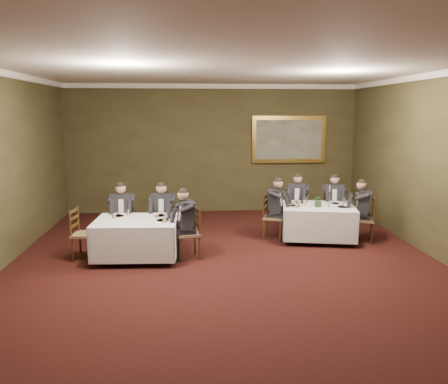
{
  "coord_description": "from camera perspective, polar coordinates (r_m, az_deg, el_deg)",
  "views": [
    {
      "loc": [
        -0.67,
        -7.06,
        2.76
      ],
      "look_at": [
        0.05,
        1.68,
        1.15
      ],
      "focal_mm": 35.0,
      "sensor_mm": 36.0,
      "label": 1
    }
  ],
  "objects": [
    {
      "name": "painting",
      "position": [
        12.34,
        8.45,
        6.79
      ],
      "size": [
        2.06,
        0.09,
        1.3
      ],
      "color": "gold",
      "rests_on": "back_wall"
    },
    {
      "name": "diner_sec_backleft",
      "position": [
        9.27,
        -13.1,
        -3.9
      ],
      "size": [
        0.43,
        0.5,
        1.35
      ],
      "rotation": [
        0.0,
        0.0,
        3.18
      ],
      "color": "black",
      "rests_on": "chair_sec_backleft"
    },
    {
      "name": "table_second",
      "position": [
        8.47,
        -11.35,
        -5.64
      ],
      "size": [
        1.62,
        1.27,
        0.67
      ],
      "rotation": [
        0.0,
        0.0,
        -0.05
      ],
      "color": "#311E0D",
      "rests_on": "ground"
    },
    {
      "name": "diner_main_backleft",
      "position": [
        10.41,
        9.54,
        -2.2
      ],
      "size": [
        0.55,
        0.59,
        1.35
      ],
      "rotation": [
        0.0,
        0.0,
        2.78
      ],
      "color": "black",
      "rests_on": "chair_main_backleft"
    },
    {
      "name": "chair_main_endleft",
      "position": [
        9.7,
        6.42,
        -4.45
      ],
      "size": [
        0.55,
        0.56,
        1.0
      ],
      "rotation": [
        0.0,
        0.0,
        -1.94
      ],
      "color": "olive",
      "rests_on": "ground"
    },
    {
      "name": "crown_molding",
      "position": [
        7.12,
        0.75,
        15.89
      ],
      "size": [
        8.0,
        10.0,
        0.12
      ],
      "color": "white",
      "rests_on": "back_wall"
    },
    {
      "name": "diner_main_backright",
      "position": [
        10.49,
        14.03,
        -2.28
      ],
      "size": [
        0.48,
        0.54,
        1.35
      ],
      "rotation": [
        0.0,
        0.0,
        2.96
      ],
      "color": "black",
      "rests_on": "chair_main_backright"
    },
    {
      "name": "ground",
      "position": [
        7.61,
        0.69,
        -10.87
      ],
      "size": [
        10.0,
        10.0,
        0.0
      ],
      "primitive_type": "plane",
      "color": "black",
      "rests_on": "ground"
    },
    {
      "name": "candlestick",
      "position": [
        9.63,
        13.58,
        -0.81
      ],
      "size": [
        0.07,
        0.07,
        0.46
      ],
      "color": "#B78237",
      "rests_on": "table_main"
    },
    {
      "name": "front_wall",
      "position": [
        2.39,
        12.51,
        -14.87
      ],
      "size": [
        8.0,
        0.1,
        3.5
      ],
      "primitive_type": "cube",
      "color": "#36301B",
      "rests_on": "ground"
    },
    {
      "name": "place_setting_table_main",
      "position": [
        9.95,
        9.97,
        -1.14
      ],
      "size": [
        0.33,
        0.31,
        0.14
      ],
      "color": "white",
      "rests_on": "table_main"
    },
    {
      "name": "chair_sec_backright",
      "position": [
        9.21,
        -7.93,
        -5.28
      ],
      "size": [
        0.5,
        0.48,
        1.0
      ],
      "rotation": [
        0.0,
        0.0,
        3.0
      ],
      "color": "olive",
      "rests_on": "ground"
    },
    {
      "name": "place_setting_table_second",
      "position": [
        8.79,
        -13.4,
        -2.8
      ],
      "size": [
        0.33,
        0.31,
        0.14
      ],
      "color": "white",
      "rests_on": "table_second"
    },
    {
      "name": "diner_sec_backright",
      "position": [
        9.14,
        -7.98,
        -3.92
      ],
      "size": [
        0.46,
        0.53,
        1.35
      ],
      "rotation": [
        0.0,
        0.0,
        3.0
      ],
      "color": "black",
      "rests_on": "chair_sec_backright"
    },
    {
      "name": "back_wall",
      "position": [
        12.12,
        -1.52,
        5.62
      ],
      "size": [
        8.0,
        0.1,
        3.5
      ],
      "primitive_type": "cube",
      "color": "#36301B",
      "rests_on": "ground"
    },
    {
      "name": "diner_main_endleft",
      "position": [
        9.64,
        6.52,
        -3.14
      ],
      "size": [
        0.59,
        0.55,
        1.35
      ],
      "rotation": [
        0.0,
        0.0,
        -1.94
      ],
      "color": "black",
      "rests_on": "chair_main_endleft"
    },
    {
      "name": "chair_sec_endright",
      "position": [
        8.41,
        -4.65,
        -6.75
      ],
      "size": [
        0.5,
        0.52,
        1.0
      ],
      "rotation": [
        0.0,
        0.0,
        1.78
      ],
      "color": "olive",
      "rests_on": "ground"
    },
    {
      "name": "diner_sec_endright",
      "position": [
        8.34,
        -4.76,
        -5.26
      ],
      "size": [
        0.55,
        0.49,
        1.35
      ],
      "rotation": [
        0.0,
        0.0,
        1.78
      ],
      "color": "black",
      "rests_on": "chair_sec_endright"
    },
    {
      "name": "diner_main_endright",
      "position": [
        9.84,
        17.78,
        -3.31
      ],
      "size": [
        0.59,
        0.54,
        1.35
      ],
      "rotation": [
        0.0,
        0.0,
        1.21
      ],
      "color": "black",
      "rests_on": "chair_main_endright"
    },
    {
      "name": "chair_sec_endleft",
      "position": [
        8.73,
        -17.71,
        -6.57
      ],
      "size": [
        0.48,
        0.5,
        1.0
      ],
      "rotation": [
        0.0,
        0.0,
        -1.71
      ],
      "color": "olive",
      "rests_on": "ground"
    },
    {
      "name": "chair_main_backleft",
      "position": [
        10.48,
        9.51,
        -3.41
      ],
      "size": [
        0.56,
        0.55,
        1.0
      ],
      "rotation": [
        0.0,
        0.0,
        2.78
      ],
      "color": "olive",
      "rests_on": "ground"
    },
    {
      "name": "chair_main_backright",
      "position": [
        10.55,
        13.96,
        -3.47
      ],
      "size": [
        0.51,
        0.49,
        1.0
      ],
      "rotation": [
        0.0,
        0.0,
        2.96
      ],
      "color": "olive",
      "rests_on": "ground"
    },
    {
      "name": "ceiling",
      "position": [
        7.13,
        0.76,
        16.37
      ],
      "size": [
        8.0,
        10.0,
        0.1
      ],
      "primitive_type": "cube",
      "color": "silver",
      "rests_on": "back_wall"
    },
    {
      "name": "chair_sec_backleft",
      "position": [
        9.34,
        -13.03,
        -5.24
      ],
      "size": [
        0.46,
        0.44,
        1.0
      ],
      "rotation": [
        0.0,
        0.0,
        3.18
      ],
      "color": "olive",
      "rests_on": "ground"
    },
    {
      "name": "table_main",
      "position": [
        9.71,
        12.19,
        -3.6
      ],
      "size": [
        1.74,
        1.45,
        0.67
      ],
      "rotation": [
        0.0,
        0.0,
        -0.19
      ],
      "color": "#311E0D",
      "rests_on": "ground"
    },
    {
      "name": "chair_main_endright",
      "position": [
        9.89,
        17.77,
        -4.6
      ],
      "size": [
        0.55,
        0.56,
        1.0
      ],
      "rotation": [
        0.0,
        0.0,
        1.21
      ],
      "color": "olive",
      "rests_on": "ground"
    },
    {
      "name": "centerpiece",
      "position": [
        9.52,
        12.28,
        -1.05
      ],
      "size": [
        0.29,
        0.27,
        0.29
      ],
      "primitive_type": "imported",
      "rotation": [
        0.0,
        0.0,
        -0.18
      ],
      "color": "#2D5926",
      "rests_on": "table_main"
    }
  ]
}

